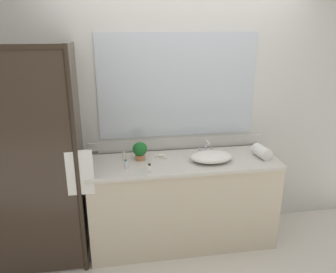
# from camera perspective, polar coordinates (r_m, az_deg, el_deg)

# --- Properties ---
(ground_plane) EXTENTS (8.00, 8.00, 0.00)m
(ground_plane) POSITION_cam_1_polar(r_m,az_deg,el_deg) (3.64, 2.44, -17.25)
(ground_plane) COLOR silver
(wall_back_with_mirror) EXTENTS (4.40, 0.06, 2.60)m
(wall_back_with_mirror) POSITION_cam_1_polar(r_m,az_deg,el_deg) (3.38, 1.57, 4.53)
(wall_back_with_mirror) COLOR silver
(wall_back_with_mirror) RESTS_ON ground_plane
(vanity_cabinet) EXTENTS (1.80, 0.58, 0.90)m
(vanity_cabinet) POSITION_cam_1_polar(r_m,az_deg,el_deg) (3.40, 2.52, -11.03)
(vanity_cabinet) COLOR beige
(vanity_cabinet) RESTS_ON ground_plane
(shower_enclosure) EXTENTS (1.20, 0.59, 2.00)m
(shower_enclosure) POSITION_cam_1_polar(r_m,az_deg,el_deg) (2.98, -21.25, -4.57)
(shower_enclosure) COLOR #2D2319
(shower_enclosure) RESTS_ON ground_plane
(sink_basin) EXTENTS (0.40, 0.28, 0.09)m
(sink_basin) POSITION_cam_1_polar(r_m,az_deg,el_deg) (3.19, 7.36, -3.41)
(sink_basin) COLOR white
(sink_basin) RESTS_ON vanity_cabinet
(faucet) EXTENTS (0.17, 0.14, 0.15)m
(faucet) POSITION_cam_1_polar(r_m,az_deg,el_deg) (3.35, 6.47, -2.14)
(faucet) COLOR silver
(faucet) RESTS_ON vanity_cabinet
(potted_plant) EXTENTS (0.14, 0.14, 0.17)m
(potted_plant) POSITION_cam_1_polar(r_m,az_deg,el_deg) (3.19, -4.79, -2.34)
(potted_plant) COLOR #B77A51
(potted_plant) RESTS_ON vanity_cabinet
(soap_dish) EXTENTS (0.10, 0.07, 0.04)m
(soap_dish) POSITION_cam_1_polar(r_m,az_deg,el_deg) (3.25, -1.18, -3.37)
(soap_dish) COLOR silver
(soap_dish) RESTS_ON vanity_cabinet
(amenity_bottle_conditioner) EXTENTS (0.03, 0.03, 0.08)m
(amenity_bottle_conditioner) POSITION_cam_1_polar(r_m,az_deg,el_deg) (2.93, -3.15, -5.45)
(amenity_bottle_conditioner) COLOR white
(amenity_bottle_conditioner) RESTS_ON vanity_cabinet
(amenity_bottle_lotion) EXTENTS (0.03, 0.03, 0.10)m
(amenity_bottle_lotion) POSITION_cam_1_polar(r_m,az_deg,el_deg) (3.19, -7.51, -3.33)
(amenity_bottle_lotion) COLOR silver
(amenity_bottle_lotion) RESTS_ON vanity_cabinet
(amenity_bottle_shampoo) EXTENTS (0.03, 0.03, 0.08)m
(amenity_bottle_shampoo) POSITION_cam_1_polar(r_m,az_deg,el_deg) (3.04, -7.15, -4.68)
(amenity_bottle_shampoo) COLOR silver
(amenity_bottle_shampoo) RESTS_ON vanity_cabinet
(rolled_towel_near_edge) EXTENTS (0.14, 0.21, 0.11)m
(rolled_towel_near_edge) POSITION_cam_1_polar(r_m,az_deg,el_deg) (3.37, 15.60, -2.51)
(rolled_towel_near_edge) COLOR white
(rolled_towel_near_edge) RESTS_ON vanity_cabinet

